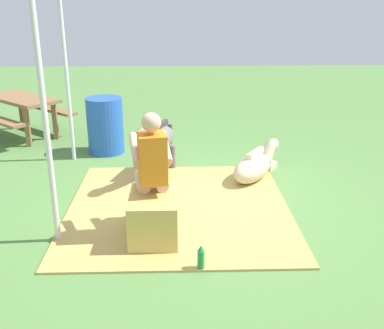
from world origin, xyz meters
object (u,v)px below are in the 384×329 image
at_px(hay_bale, 154,217).
at_px(pony_lying, 255,165).
at_px(pony_standing, 158,141).
at_px(tent_pole_right, 67,80).
at_px(person_seated, 151,166).
at_px(water_barrel, 105,125).
at_px(tent_pole_left, 46,126).
at_px(soda_bottle, 201,258).
at_px(picnic_bench, 23,106).

height_order(hay_bale, pony_lying, hay_bale).
distance_m(pony_standing, tent_pole_right, 1.77).
bearing_deg(person_seated, hay_bale, -173.00).
height_order(hay_bale, water_barrel, water_barrel).
xyz_separation_m(hay_bale, pony_standing, (1.79, 0.02, 0.29)).
distance_m(tent_pole_left, tent_pole_right, 2.66).
bearing_deg(soda_bottle, hay_bale, 36.82).
relative_size(hay_bale, person_seated, 0.52).
relative_size(pony_standing, tent_pole_left, 0.51).
distance_m(pony_lying, picnic_bench, 4.51).
bearing_deg(hay_bale, person_seated, 7.00).
xyz_separation_m(person_seated, tent_pole_left, (-0.18, 1.01, 0.50)).
xyz_separation_m(tent_pole_left, picnic_bench, (3.90, 1.54, -0.70)).
height_order(person_seated, tent_pole_left, tent_pole_left).
relative_size(hay_bale, pony_standing, 0.55).
xyz_separation_m(pony_standing, tent_pole_right, (0.82, 1.39, 0.74)).
relative_size(tent_pole_right, picnic_bench, 1.28).
distance_m(hay_bale, tent_pole_right, 3.14).
bearing_deg(person_seated, pony_lying, -41.74).
bearing_deg(tent_pole_right, person_seated, -150.37).
xyz_separation_m(hay_bale, picnic_bench, (3.89, 2.57, 0.33)).
xyz_separation_m(pony_lying, picnic_bench, (2.17, 3.93, 0.39)).
xyz_separation_m(pony_lying, soda_bottle, (-2.35, 0.89, -0.06)).
distance_m(hay_bale, pony_lying, 2.19).
xyz_separation_m(pony_standing, soda_bottle, (-2.43, -0.50, -0.41)).
distance_m(tent_pole_left, picnic_bench, 4.25).
bearing_deg(picnic_bench, water_barrel, -119.81).
bearing_deg(soda_bottle, tent_pole_right, 30.17).
distance_m(tent_pole_right, picnic_bench, 1.85).
xyz_separation_m(pony_standing, picnic_bench, (2.09, 2.54, 0.04)).
distance_m(water_barrel, tent_pole_left, 3.08).
relative_size(person_seated, picnic_bench, 0.70).
bearing_deg(pony_lying, soda_bottle, 159.24).
relative_size(soda_bottle, picnic_bench, 0.14).
bearing_deg(water_barrel, pony_standing, -141.83).
distance_m(hay_bale, water_barrel, 3.11).
bearing_deg(hay_bale, tent_pole_left, 90.71).
bearing_deg(soda_bottle, picnic_bench, 33.92).
bearing_deg(pony_standing, picnic_bench, 50.51).
relative_size(person_seated, water_barrel, 1.50).
xyz_separation_m(soda_bottle, picnic_bench, (4.52, 3.04, 0.45)).
bearing_deg(picnic_bench, tent_pole_left, -158.52).
xyz_separation_m(tent_pole_right, picnic_bench, (1.27, 1.15, -0.70)).
bearing_deg(water_barrel, tent_pole_right, 125.54).
height_order(pony_lying, water_barrel, water_barrel).
bearing_deg(picnic_bench, tent_pole_right, -137.86).
bearing_deg(person_seated, soda_bottle, -148.23).
height_order(hay_bale, pony_standing, pony_standing).
relative_size(hay_bale, pony_lying, 0.57).
distance_m(soda_bottle, tent_pole_left, 1.99).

